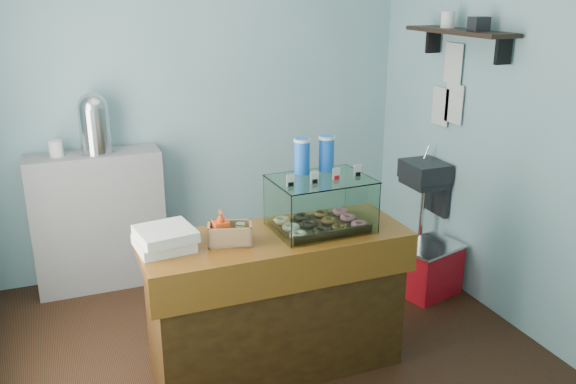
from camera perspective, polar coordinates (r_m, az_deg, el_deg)
name	(u,v)px	position (r m, az deg, el deg)	size (l,w,h in m)	color
ground	(263,344)	(4.26, -2.33, -14.07)	(3.50, 3.50, 0.00)	black
room_shell	(263,93)	(3.65, -2.34, 9.24)	(3.54, 3.04, 2.82)	#78A9AF
counter	(276,302)	(3.82, -1.14, -10.21)	(1.60, 0.60, 0.90)	#442A0D
back_shelf	(99,221)	(5.03, -17.25, -2.58)	(1.00, 0.32, 1.10)	gray
display_case	(319,199)	(3.71, 2.92, -0.65)	(0.60, 0.45, 0.54)	#321F0F
condiment_crate	(228,232)	(3.50, -5.67, -3.73)	(0.28, 0.22, 0.20)	#A87B54
pastry_boxes	(165,238)	(3.50, -11.48, -4.28)	(0.34, 0.34, 0.12)	white
coffee_urn	(94,122)	(4.80, -17.69, 6.28)	(0.25, 0.25, 0.46)	silver
red_cooler	(429,269)	(4.93, 13.03, -7.02)	(0.55, 0.47, 0.41)	red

